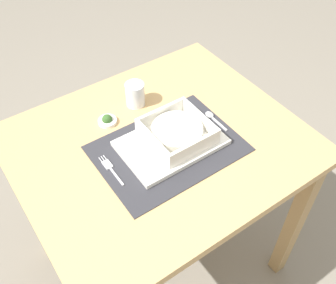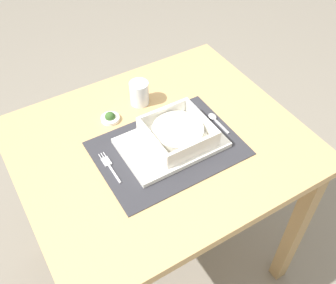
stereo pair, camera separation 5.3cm
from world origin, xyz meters
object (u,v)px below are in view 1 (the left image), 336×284
(dining_table, at_px, (160,165))
(spoon, at_px, (211,116))
(porridge_bowl, at_px, (177,132))
(fork, at_px, (110,168))
(bread_knife, at_px, (207,128))
(condiment_saucer, at_px, (107,120))
(butter_knife, at_px, (209,124))
(drinking_glass, at_px, (135,95))

(dining_table, height_order, spoon, spoon)
(porridge_bowl, relative_size, fork, 1.41)
(bread_knife, xyz_separation_m, condiment_saucer, (-0.25, 0.21, 0.00))
(butter_knife, bearing_deg, spoon, 39.89)
(fork, bearing_deg, spoon, -3.54)
(fork, distance_m, condiment_saucer, 0.20)
(bread_knife, height_order, drinking_glass, drinking_glass)
(bread_knife, bearing_deg, porridge_bowl, 177.76)
(porridge_bowl, relative_size, spoon, 1.72)
(dining_table, height_order, fork, fork)
(spoon, bearing_deg, dining_table, 177.32)
(spoon, bearing_deg, butter_knife, -139.29)
(condiment_saucer, bearing_deg, dining_table, -61.40)
(bread_knife, bearing_deg, drinking_glass, 119.95)
(spoon, height_order, butter_knife, spoon)
(fork, distance_m, bread_knife, 0.34)
(drinking_glass, bearing_deg, fork, -136.20)
(drinking_glass, bearing_deg, dining_table, -99.93)
(dining_table, xyz_separation_m, butter_knife, (0.17, -0.03, 0.12))
(spoon, height_order, condiment_saucer, condiment_saucer)
(fork, height_order, spoon, spoon)
(porridge_bowl, distance_m, drinking_glass, 0.23)
(bread_knife, distance_m, drinking_glass, 0.27)
(fork, xyz_separation_m, condiment_saucer, (0.09, 0.18, 0.00))
(bread_knife, height_order, condiment_saucer, condiment_saucer)
(butter_knife, relative_size, drinking_glass, 1.58)
(porridge_bowl, distance_m, bread_knife, 0.12)
(fork, xyz_separation_m, bread_knife, (0.34, -0.03, 0.00))
(dining_table, relative_size, fork, 6.71)
(porridge_bowl, bearing_deg, butter_knife, 0.36)
(porridge_bowl, height_order, spoon, porridge_bowl)
(fork, bearing_deg, butter_knife, -7.47)
(dining_table, height_order, porridge_bowl, porridge_bowl)
(drinking_glass, bearing_deg, butter_knife, -58.41)
(butter_knife, relative_size, condiment_saucer, 2.13)
(butter_knife, height_order, drinking_glass, drinking_glass)
(dining_table, bearing_deg, porridge_bowl, -35.44)
(spoon, distance_m, drinking_glass, 0.26)
(spoon, relative_size, drinking_glass, 1.30)
(dining_table, relative_size, porridge_bowl, 4.75)
(porridge_bowl, xyz_separation_m, bread_knife, (0.11, -0.01, -0.04))
(spoon, bearing_deg, drinking_glass, 128.81)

